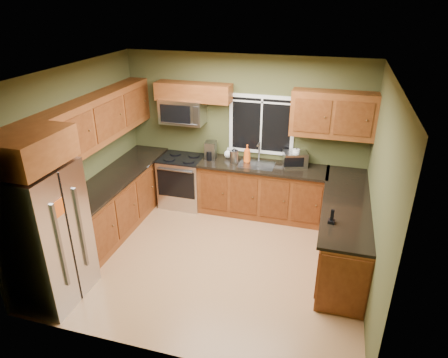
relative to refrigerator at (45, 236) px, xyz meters
The scene contains 28 objects.
floor 2.35m from the refrigerator, 36.78° to the left, with size 4.20×4.20×0.00m, color #A26F47.
ceiling 2.82m from the refrigerator, 36.78° to the left, with size 4.20×4.20×0.00m, color white.
back_wall 3.58m from the refrigerator, 60.71° to the left, with size 4.20×4.20×0.00m, color #454725.
front_wall 1.86m from the refrigerator, 16.04° to the right, with size 4.20×4.20×0.00m, color #454725.
left_wall 1.42m from the refrigerator, 105.52° to the left, with size 3.60×3.60×0.00m, color #454725.
right_wall 4.08m from the refrigerator, 18.71° to the left, with size 3.60×3.60×0.00m, color #454725.
window 3.75m from the refrigerator, 56.52° to the left, with size 1.12×0.03×1.02m.
base_cabinets_left 1.83m from the refrigerator, 91.97° to the left, with size 0.60×2.65×0.90m, color brown.
countertop_left 1.78m from the refrigerator, 91.16° to the left, with size 0.65×2.65×0.04m, color black.
base_cabinets_back 3.56m from the refrigerator, 52.43° to the left, with size 2.17×0.60×0.90m, color brown.
countertop_back 3.51m from the refrigerator, 52.18° to the left, with size 2.17×0.65×0.04m, color black.
base_cabinets_peninsula 4.02m from the refrigerator, 27.50° to the left, with size 0.60×2.52×0.90m.
countertop_peninsula 3.97m from the refrigerator, 27.77° to the left, with size 0.65×2.50×0.04m, color black.
upper_cabinets_left 2.03m from the refrigerator, 96.30° to the left, with size 0.33×2.65×0.72m, color brown.
upper_cabinets_back_left 3.28m from the refrigerator, 73.15° to the left, with size 1.30×0.33×0.30m, color brown.
upper_cabinets_back_right 4.44m from the refrigerator, 42.62° to the left, with size 1.30×0.33×0.72m, color brown.
upper_cabinet_over_fridge 1.13m from the refrigerator, behind, with size 0.72×0.90×0.38m, color brown.
refrigerator is the anchor object (origin of this frame).
range 2.89m from the refrigerator, 76.03° to the left, with size 0.76×0.69×0.94m.
microwave 3.10m from the refrigerator, 76.66° to the left, with size 0.76×0.41×0.42m.
sink 3.46m from the refrigerator, 53.87° to the left, with size 0.60×0.42×0.36m.
toaster_oven 3.95m from the refrigerator, 47.60° to the left, with size 0.45×0.40×0.24m.
coffee_maker 3.09m from the refrigerator, 66.95° to the left, with size 0.20×0.26×0.30m.
kettle 3.22m from the refrigerator, 59.20° to the left, with size 0.19×0.19×0.27m.
paper_towel_roll 3.98m from the refrigerator, 47.80° to the left, with size 0.15×0.15×0.31m.
soap_bottle_a 3.40m from the refrigerator, 56.79° to the left, with size 0.12×0.12×0.31m, color #EF5B16.
soap_bottle_c 3.32m from the refrigerator, 63.34° to the left, with size 0.14×0.14×0.18m, color white.
cordless_phone 3.54m from the refrigerator, 19.76° to the left, with size 0.09×0.09×0.19m.
Camera 1 is at (1.47, -4.64, 3.58)m, focal length 32.00 mm.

